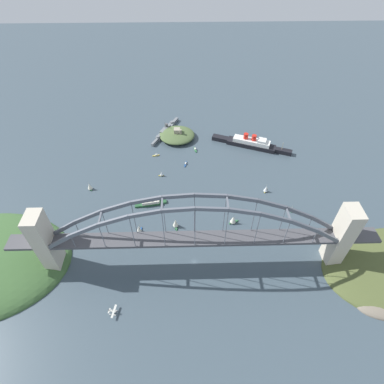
{
  "coord_description": "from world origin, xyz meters",
  "views": [
    {
      "loc": [
        -5.83,
        -149.16,
        236.63
      ],
      "look_at": [
        0.0,
        80.44,
        8.0
      ],
      "focal_mm": 28.4,
      "sensor_mm": 36.0,
      "label": 1
    }
  ],
  "objects_px": {
    "harbor_arch_bridge": "(194,238)",
    "harbor_ferry_steamer": "(150,203)",
    "naval_cruiser": "(166,130)",
    "seaplane_taxiing_near_bridge": "(113,312)",
    "small_boat_2": "(292,209)",
    "small_boat_1": "(233,220)",
    "fort_island_mid_harbor": "(177,135)",
    "small_boat_5": "(161,174)",
    "small_boat_7": "(186,164)",
    "small_boat_0": "(90,186)",
    "small_boat_9": "(195,149)",
    "small_boat_4": "(139,229)",
    "small_boat_3": "(266,189)",
    "small_boat_8": "(156,155)",
    "small_boat_6": "(175,223)",
    "ocean_liner": "(251,143)"
  },
  "relations": [
    {
      "from": "small_boat_5",
      "to": "small_boat_7",
      "type": "bearing_deg",
      "value": 35.44
    },
    {
      "from": "fort_island_mid_harbor",
      "to": "small_boat_4",
      "type": "bearing_deg",
      "value": -102.7
    },
    {
      "from": "small_boat_1",
      "to": "small_boat_8",
      "type": "relative_size",
      "value": 1.19
    },
    {
      "from": "small_boat_6",
      "to": "seaplane_taxiing_near_bridge",
      "type": "bearing_deg",
      "value": -119.16
    },
    {
      "from": "naval_cruiser",
      "to": "small_boat_4",
      "type": "xyz_separation_m",
      "value": [
        -19.34,
        -171.04,
        1.4
      ]
    },
    {
      "from": "naval_cruiser",
      "to": "small_boat_3",
      "type": "xyz_separation_m",
      "value": [
        114.65,
        -118.83,
        1.01
      ]
    },
    {
      "from": "naval_cruiser",
      "to": "small_boat_7",
      "type": "distance_m",
      "value": 74.78
    },
    {
      "from": "fort_island_mid_harbor",
      "to": "harbor_arch_bridge",
      "type": "bearing_deg",
      "value": -84.92
    },
    {
      "from": "harbor_arch_bridge",
      "to": "fort_island_mid_harbor",
      "type": "distance_m",
      "value": 195.28
    },
    {
      "from": "seaplane_taxiing_near_bridge",
      "to": "small_boat_7",
      "type": "relative_size",
      "value": 1.04
    },
    {
      "from": "small_boat_1",
      "to": "small_boat_7",
      "type": "bearing_deg",
      "value": 116.63
    },
    {
      "from": "harbor_ferry_steamer",
      "to": "seaplane_taxiing_near_bridge",
      "type": "xyz_separation_m",
      "value": [
        -20.79,
        -116.77,
        -0.38
      ]
    },
    {
      "from": "harbor_arch_bridge",
      "to": "harbor_ferry_steamer",
      "type": "relative_size",
      "value": 8.97
    },
    {
      "from": "naval_cruiser",
      "to": "seaplane_taxiing_near_bridge",
      "type": "distance_m",
      "value": 253.35
    },
    {
      "from": "small_boat_2",
      "to": "small_boat_6",
      "type": "xyz_separation_m",
      "value": [
        -119.82,
        -17.38,
        2.13
      ]
    },
    {
      "from": "harbor_ferry_steamer",
      "to": "small_boat_8",
      "type": "distance_m",
      "value": 82.73
    },
    {
      "from": "small_boat_9",
      "to": "harbor_ferry_steamer",
      "type": "bearing_deg",
      "value": -118.44
    },
    {
      "from": "small_boat_8",
      "to": "small_boat_0",
      "type": "bearing_deg",
      "value": -140.05
    },
    {
      "from": "harbor_arch_bridge",
      "to": "naval_cruiser",
      "type": "xyz_separation_m",
      "value": [
        -33.16,
        206.01,
        -32.13
      ]
    },
    {
      "from": "naval_cruiser",
      "to": "small_boat_7",
      "type": "bearing_deg",
      "value": -69.02
    },
    {
      "from": "small_boat_0",
      "to": "small_boat_7",
      "type": "xyz_separation_m",
      "value": [
        106.58,
        40.38,
        -3.8
      ]
    },
    {
      "from": "small_boat_7",
      "to": "fort_island_mid_harbor",
      "type": "bearing_deg",
      "value": 100.8
    },
    {
      "from": "harbor_arch_bridge",
      "to": "seaplane_taxiing_near_bridge",
      "type": "xyz_separation_m",
      "value": [
        -65.08,
        -45.32,
        -33.29
      ]
    },
    {
      "from": "ocean_liner",
      "to": "small_boat_3",
      "type": "distance_m",
      "value": 83.58
    },
    {
      "from": "naval_cruiser",
      "to": "fort_island_mid_harbor",
      "type": "height_order",
      "value": "naval_cruiser"
    },
    {
      "from": "small_boat_4",
      "to": "small_boat_5",
      "type": "distance_m",
      "value": 83.17
    },
    {
      "from": "fort_island_mid_harbor",
      "to": "seaplane_taxiing_near_bridge",
      "type": "xyz_separation_m",
      "value": [
        -48.01,
        -237.47,
        -2.87
      ]
    },
    {
      "from": "small_boat_1",
      "to": "small_boat_8",
      "type": "bearing_deg",
      "value": 127.03
    },
    {
      "from": "harbor_arch_bridge",
      "to": "fort_island_mid_harbor",
      "type": "height_order",
      "value": "harbor_arch_bridge"
    },
    {
      "from": "harbor_arch_bridge",
      "to": "small_boat_8",
      "type": "bearing_deg",
      "value": 105.7
    },
    {
      "from": "small_boat_0",
      "to": "small_boat_5",
      "type": "height_order",
      "value": "small_boat_0"
    },
    {
      "from": "harbor_arch_bridge",
      "to": "small_boat_2",
      "type": "bearing_deg",
      "value": 29.4
    },
    {
      "from": "small_boat_9",
      "to": "naval_cruiser",
      "type": "bearing_deg",
      "value": 133.87
    },
    {
      "from": "small_boat_8",
      "to": "fort_island_mid_harbor",
      "type": "bearing_deg",
      "value": 55.33
    },
    {
      "from": "fort_island_mid_harbor",
      "to": "small_boat_3",
      "type": "bearing_deg",
      "value": -46.8
    },
    {
      "from": "small_boat_0",
      "to": "harbor_arch_bridge",
      "type": "bearing_deg",
      "value": -40.31
    },
    {
      "from": "small_boat_0",
      "to": "small_boat_4",
      "type": "xyz_separation_m",
      "value": [
        60.48,
        -60.87,
        0.02
      ]
    },
    {
      "from": "naval_cruiser",
      "to": "small_boat_9",
      "type": "bearing_deg",
      "value": -46.13
    },
    {
      "from": "small_boat_0",
      "to": "small_boat_9",
      "type": "xyz_separation_m",
      "value": [
        119.31,
        69.09,
        -3.71
      ]
    },
    {
      "from": "harbor_ferry_steamer",
      "to": "small_boat_8",
      "type": "relative_size",
      "value": 3.81
    },
    {
      "from": "fort_island_mid_harbor",
      "to": "small_boat_2",
      "type": "relative_size",
      "value": 6.73
    },
    {
      "from": "seaplane_taxiing_near_bridge",
      "to": "small_boat_2",
      "type": "xyz_separation_m",
      "value": [
        167.66,
        103.12,
        1.34
      ]
    },
    {
      "from": "small_boat_2",
      "to": "small_boat_1",
      "type": "bearing_deg",
      "value": -167.33
    },
    {
      "from": "small_boat_3",
      "to": "small_boat_6",
      "type": "height_order",
      "value": "small_boat_6"
    },
    {
      "from": "harbor_arch_bridge",
      "to": "small_boat_2",
      "type": "relative_size",
      "value": 43.67
    },
    {
      "from": "small_boat_1",
      "to": "small_boat_4",
      "type": "distance_m",
      "value": 92.89
    },
    {
      "from": "seaplane_taxiing_near_bridge",
      "to": "small_boat_1",
      "type": "relative_size",
      "value": 1.03
    },
    {
      "from": "harbor_arch_bridge",
      "to": "small_boat_3",
      "type": "bearing_deg",
      "value": 46.93
    },
    {
      "from": "small_boat_6",
      "to": "small_boat_9",
      "type": "xyz_separation_m",
      "value": [
        23.57,
        124.5,
        -4.63
      ]
    },
    {
      "from": "harbor_arch_bridge",
      "to": "ocean_liner",
      "type": "distance_m",
      "value": 190.25
    }
  ]
}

